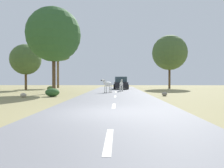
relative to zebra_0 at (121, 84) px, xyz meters
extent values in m
plane|color=#8E8456|center=(-0.95, -15.90, -0.87)|extent=(90.00, 90.00, 0.00)
cube|color=slate|center=(-0.61, -15.90, -0.85)|extent=(6.00, 64.00, 0.05)
cube|color=silver|center=(-0.61, -19.90, -0.82)|extent=(0.16, 2.00, 0.01)
cube|color=silver|center=(-0.61, -13.90, -0.82)|extent=(0.16, 2.00, 0.01)
cube|color=silver|center=(-0.61, -7.90, -0.82)|extent=(0.16, 2.00, 0.01)
cube|color=silver|center=(-0.61, -1.90, -0.82)|extent=(0.16, 2.00, 0.01)
cube|color=silver|center=(-0.61, 4.10, -0.82)|extent=(0.16, 2.00, 0.01)
cube|color=silver|center=(-0.61, 10.10, -0.82)|extent=(0.16, 2.00, 0.01)
ellipsoid|color=silver|center=(-0.01, 0.08, 0.02)|extent=(0.46, 0.98, 0.45)
cylinder|color=silver|center=(-0.10, -0.24, -0.50)|extent=(0.10, 0.10, 0.65)
cylinder|color=#28231E|center=(-0.10, -0.24, -0.80)|extent=(0.12, 0.12, 0.04)
cylinder|color=silver|center=(0.14, -0.22, -0.50)|extent=(0.10, 0.10, 0.65)
cylinder|color=#28231E|center=(0.14, -0.22, -0.80)|extent=(0.12, 0.12, 0.04)
cylinder|color=silver|center=(-0.15, 0.38, -0.50)|extent=(0.10, 0.10, 0.65)
cylinder|color=#28231E|center=(-0.15, 0.38, -0.80)|extent=(0.12, 0.12, 0.04)
cylinder|color=silver|center=(0.09, 0.40, -0.50)|extent=(0.10, 0.10, 0.65)
cylinder|color=#28231E|center=(0.09, 0.40, -0.80)|extent=(0.12, 0.12, 0.04)
cylinder|color=silver|center=(0.03, -0.37, 0.25)|extent=(0.20, 0.35, 0.38)
cube|color=black|center=(0.03, -0.37, 0.33)|extent=(0.06, 0.32, 0.26)
ellipsoid|color=silver|center=(0.05, -0.60, 0.39)|extent=(0.21, 0.43, 0.21)
ellipsoid|color=black|center=(0.06, -0.76, 0.38)|extent=(0.13, 0.15, 0.12)
cone|color=silver|center=(-0.02, -0.50, 0.50)|extent=(0.08, 0.08, 0.12)
cone|color=silver|center=(0.10, -0.49, 0.50)|extent=(0.08, 0.08, 0.12)
cylinder|color=black|center=(-0.04, 0.56, -0.07)|extent=(0.05, 0.14, 0.39)
ellipsoid|color=silver|center=(-1.42, -2.87, 0.05)|extent=(0.97, 0.99, 0.47)
cylinder|color=silver|center=(-1.74, -3.02, -0.49)|extent=(0.14, 0.14, 0.67)
cylinder|color=#28231E|center=(-1.74, -3.02, -0.80)|extent=(0.16, 0.16, 0.04)
cylinder|color=silver|center=(-1.55, -3.19, -0.49)|extent=(0.14, 0.14, 0.67)
cylinder|color=#28231E|center=(-1.55, -3.19, -0.80)|extent=(0.16, 0.16, 0.04)
cylinder|color=silver|center=(-1.29, -2.55, -0.49)|extent=(0.14, 0.14, 0.67)
cylinder|color=#28231E|center=(-1.29, -2.55, -0.80)|extent=(0.16, 0.16, 0.04)
cylinder|color=silver|center=(-1.11, -2.72, -0.49)|extent=(0.14, 0.14, 0.67)
cylinder|color=#28231E|center=(-1.11, -2.72, -0.80)|extent=(0.16, 0.16, 0.04)
cylinder|color=silver|center=(-1.75, -3.21, 0.29)|extent=(0.37, 0.38, 0.40)
cube|color=black|center=(-1.75, -3.21, 0.37)|extent=(0.25, 0.26, 0.27)
ellipsoid|color=silver|center=(-1.91, -3.38, 0.44)|extent=(0.43, 0.44, 0.22)
ellipsoid|color=black|center=(-2.03, -3.50, 0.42)|extent=(0.20, 0.20, 0.13)
cone|color=silver|center=(-1.88, -3.26, 0.55)|extent=(0.11, 0.11, 0.13)
cone|color=silver|center=(-1.79, -3.35, 0.55)|extent=(0.11, 0.11, 0.13)
cylinder|color=black|center=(-1.08, -2.51, -0.04)|extent=(0.12, 0.13, 0.40)
cube|color=black|center=(0.01, 5.78, -0.24)|extent=(1.95, 4.26, 0.80)
cube|color=#334751|center=(0.01, 5.98, 0.54)|extent=(1.72, 2.26, 0.76)
cube|color=black|center=(0.09, 3.62, -0.52)|extent=(1.71, 0.22, 0.24)
cylinder|color=black|center=(-0.84, 4.39, -0.48)|extent=(0.25, 0.69, 0.68)
cylinder|color=black|center=(0.96, 4.46, -0.48)|extent=(0.25, 0.69, 0.68)
cylinder|color=black|center=(-0.94, 7.09, -0.48)|extent=(0.25, 0.69, 0.68)
cylinder|color=black|center=(0.86, 7.16, -0.48)|extent=(0.25, 0.69, 0.68)
cylinder|color=#4C3823|center=(-6.79, -3.43, 0.98)|extent=(0.34, 0.34, 3.70)
sphere|color=#2D5628|center=(-6.79, -3.43, 4.98)|extent=(5.38, 5.38, 5.38)
cylinder|color=brown|center=(-12.57, 3.30, 0.35)|extent=(0.30, 0.30, 2.44)
sphere|color=#425B2D|center=(-12.57, 3.30, 3.17)|extent=(4.01, 4.01, 4.01)
cylinder|color=#4C3823|center=(7.74, 9.25, 0.85)|extent=(0.33, 0.33, 3.44)
sphere|color=#425B2D|center=(7.74, 9.25, 4.75)|extent=(5.47, 5.47, 5.47)
cylinder|color=brown|center=(-10.34, 10.58, 1.38)|extent=(0.36, 0.36, 4.50)
ellipsoid|color=#425B2D|center=(-10.34, 10.58, 4.29)|extent=(3.83, 3.83, 1.34)
ellipsoid|color=#425B2D|center=(-8.55, 1.33, -0.57)|extent=(1.02, 0.92, 0.61)
ellipsoid|color=#2D5628|center=(-5.68, -7.51, -0.54)|extent=(1.12, 1.01, 0.67)
ellipsoid|color=gray|center=(3.46, -6.76, -0.70)|extent=(0.44, 0.32, 0.34)
ellipsoid|color=#A89E8C|center=(-7.68, -8.31, -0.70)|extent=(0.47, 0.35, 0.34)
camera|label=1|loc=(-0.43, -24.43, 0.48)|focal=34.07mm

